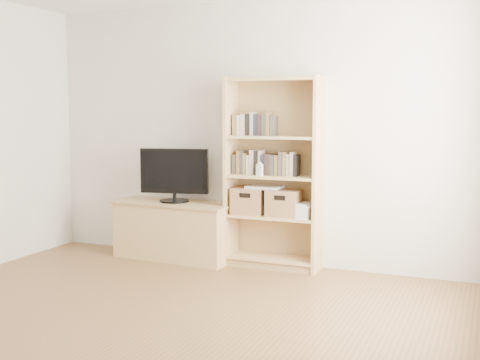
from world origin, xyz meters
The scene contains 12 objects.
floor centered at (0.00, 0.00, 0.00)m, with size 4.50×5.00×0.01m, color brown.
back_wall centered at (0.00, 2.50, 1.30)m, with size 4.50×0.02×2.60m, color silver.
tv_stand centered at (-0.75, 2.27, 0.28)m, with size 1.24×0.46×0.57m, color tan.
bookshelf centered at (0.30, 2.34, 0.92)m, with size 0.92×0.33×1.85m, color tan.
television centered at (-0.75, 2.27, 0.87)m, with size 0.71×0.05×0.56m, color black.
books_row_mid centered at (0.30, 2.36, 1.01)m, with size 0.79×0.15×0.21m, color #3F3B34.
books_row_upper centered at (0.09, 2.35, 1.37)m, with size 0.34×0.13×0.18m, color #3F3B34.
baby_monitor centered at (0.20, 2.23, 0.96)m, with size 0.06×0.04×0.11m, color white.
basket_left centered at (0.05, 2.33, 0.64)m, with size 0.31×0.26×0.26m, color olive.
basket_right centered at (0.41, 2.33, 0.64)m, with size 0.31×0.25×0.25m, color olive.
laptop centered at (0.21, 2.33, 0.78)m, with size 0.33×0.23×0.03m, color silver.
magazine_stack centered at (0.62, 2.33, 0.57)m, with size 0.18×0.25×0.12m, color silver.
Camera 1 is at (2.26, -3.09, 1.51)m, focal length 45.00 mm.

